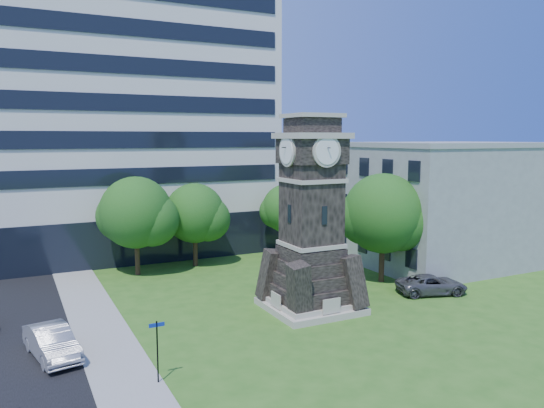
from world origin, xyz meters
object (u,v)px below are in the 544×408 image
car_east_lot (432,284)px  street_sign (157,345)px  clock_tower (311,227)px  car_street_mid (52,342)px  park_bench (315,310)px

car_east_lot → street_sign: bearing=121.2°
clock_tower → car_street_mid: size_ratio=2.57×
clock_tower → street_sign: (-11.25, -5.85, -3.49)m
street_sign → clock_tower: bearing=26.9°
street_sign → park_bench: bearing=20.7°
park_bench → street_sign: size_ratio=0.72×
car_east_lot → street_sign: street_sign is taller
car_street_mid → car_east_lot: car_street_mid is taller
car_street_mid → car_east_lot: 24.42m
clock_tower → car_east_lot: clock_tower is taller
park_bench → street_sign: 11.40m
clock_tower → car_east_lot: (9.20, -0.94, -4.61)m
car_street_mid → park_bench: 14.56m
car_east_lot → park_bench: size_ratio=2.36×
clock_tower → street_sign: size_ratio=4.28×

